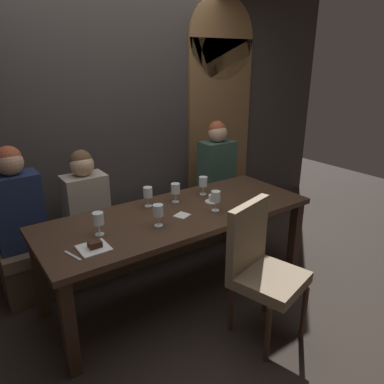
% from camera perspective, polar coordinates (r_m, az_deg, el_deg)
% --- Properties ---
extents(ground, '(9.00, 9.00, 0.00)m').
position_cam_1_polar(ground, '(3.27, -1.95, -15.10)').
color(ground, black).
extents(back_wall_tiled, '(6.00, 0.12, 3.00)m').
position_cam_1_polar(back_wall_tiled, '(3.78, -12.78, 13.76)').
color(back_wall_tiled, '#383330').
rests_on(back_wall_tiled, ground).
extents(arched_door, '(0.90, 0.05, 2.55)m').
position_cam_1_polar(arched_door, '(4.43, 4.40, 13.31)').
color(arched_door, brown).
rests_on(arched_door, ground).
extents(dining_table, '(2.20, 0.84, 0.74)m').
position_cam_1_polar(dining_table, '(2.95, -2.09, -4.68)').
color(dining_table, '#342217').
rests_on(dining_table, ground).
extents(banquette_bench, '(2.50, 0.44, 0.45)m').
position_cam_1_polar(banquette_bench, '(3.68, -8.05, -6.89)').
color(banquette_bench, '#4A3C2E').
rests_on(banquette_bench, ground).
extents(chair_near_side, '(0.54, 0.54, 0.98)m').
position_cam_1_polar(chair_near_side, '(2.61, 10.60, -10.87)').
color(chair_near_side, '#3D281C').
rests_on(chair_near_side, ground).
extents(diner_redhead, '(0.36, 0.24, 0.83)m').
position_cam_1_polar(diner_redhead, '(3.15, -25.74, -1.33)').
color(diner_redhead, '#192342').
rests_on(diner_redhead, banquette_bench).
extents(diner_bearded, '(0.36, 0.24, 0.73)m').
position_cam_1_polar(diner_bearded, '(3.28, -16.38, -0.25)').
color(diner_bearded, '#9E9384').
rests_on(diner_bearded, banquette_bench).
extents(diner_far_end, '(0.36, 0.24, 0.83)m').
position_cam_1_polar(diner_far_end, '(3.95, 3.92, 4.78)').
color(diner_far_end, '#2D473D').
rests_on(diner_far_end, banquette_bench).
extents(wine_glass_end_right, '(0.08, 0.08, 0.16)m').
position_cam_1_polar(wine_glass_end_right, '(3.07, -2.60, 0.41)').
color(wine_glass_end_right, silver).
rests_on(wine_glass_end_right, dining_table).
extents(wine_glass_far_right, '(0.08, 0.08, 0.16)m').
position_cam_1_polar(wine_glass_far_right, '(2.64, -5.33, -3.05)').
color(wine_glass_far_right, silver).
rests_on(wine_glass_far_right, dining_table).
extents(wine_glass_near_right, '(0.08, 0.08, 0.16)m').
position_cam_1_polar(wine_glass_near_right, '(2.90, 3.73, -0.85)').
color(wine_glass_near_right, silver).
rests_on(wine_glass_near_right, dining_table).
extents(wine_glass_center_front, '(0.08, 0.08, 0.16)m').
position_cam_1_polar(wine_glass_center_front, '(3.00, -6.91, -0.20)').
color(wine_glass_center_front, silver).
rests_on(wine_glass_center_front, dining_table).
extents(wine_glass_far_left, '(0.08, 0.08, 0.16)m').
position_cam_1_polar(wine_glass_far_left, '(2.58, -14.45, -4.21)').
color(wine_glass_far_left, silver).
rests_on(wine_glass_far_left, dining_table).
extents(wine_glass_near_left, '(0.08, 0.08, 0.16)m').
position_cam_1_polar(wine_glass_near_left, '(3.24, 1.75, 1.51)').
color(wine_glass_near_left, silver).
rests_on(wine_glass_near_left, dining_table).
extents(espresso_cup, '(0.12, 0.12, 0.06)m').
position_cam_1_polar(espresso_cup, '(3.10, 3.16, -1.10)').
color(espresso_cup, white).
rests_on(espresso_cup, dining_table).
extents(dessert_plate, '(0.19, 0.19, 0.05)m').
position_cam_1_polar(dessert_plate, '(2.45, -15.05, -8.26)').
color(dessert_plate, white).
rests_on(dessert_plate, dining_table).
extents(fork_on_table, '(0.06, 0.17, 0.01)m').
position_cam_1_polar(fork_on_table, '(2.40, -18.14, -9.43)').
color(fork_on_table, silver).
rests_on(fork_on_table, dining_table).
extents(folded_napkin, '(0.14, 0.13, 0.01)m').
position_cam_1_polar(folded_napkin, '(2.83, -1.57, -3.69)').
color(folded_napkin, silver).
rests_on(folded_napkin, dining_table).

